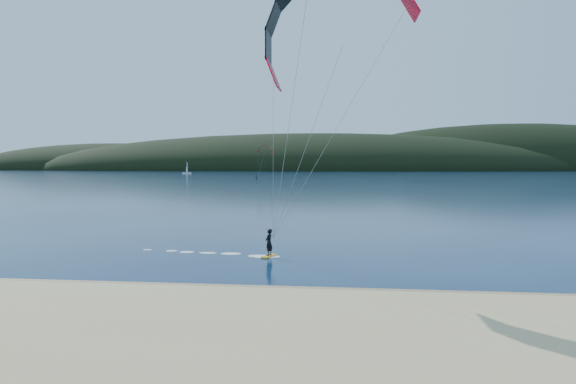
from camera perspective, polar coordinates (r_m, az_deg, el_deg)
The scene contains 6 objects.
ground at distance 22.50m, azimuth -9.02°, elevation -14.15°, with size 1800.00×1800.00×0.00m, color #071335.
wet_sand at distance 26.69m, azimuth -6.40°, elevation -11.27°, with size 220.00×2.50×0.10m.
headland at distance 766.05m, azimuth 6.02°, elevation 2.49°, with size 1200.00×310.00×140.00m.
kitesurfer_near at distance 31.60m, azimuth 5.95°, elevation 15.81°, with size 21.21×7.90×18.28m.
kitesurfer_far at distance 225.05m, azimuth -2.66°, elevation 4.46°, with size 8.42×4.80×14.73m.
sailboat at distance 438.28m, azimuth -11.55°, elevation 2.18°, with size 7.73×4.97×10.99m.
Camera 1 is at (5.76, -20.72, 6.62)m, focal length 30.91 mm.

